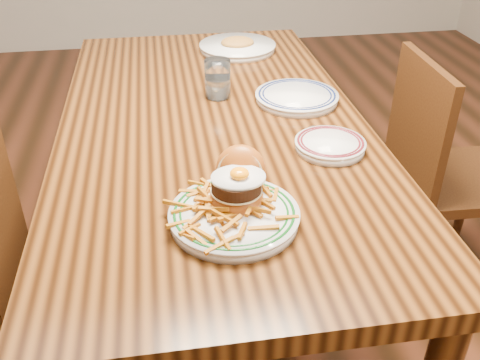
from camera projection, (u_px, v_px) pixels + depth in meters
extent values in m
plane|color=black|center=(218.00, 309.00, 1.91)|extent=(6.00, 6.00, 0.00)
cube|color=black|center=(213.00, 127.00, 1.52)|extent=(0.85, 1.60, 0.05)
cylinder|color=black|center=(111.00, 135.00, 2.29)|extent=(0.07, 0.07, 0.70)
cylinder|color=black|center=(277.00, 123.00, 2.39)|extent=(0.07, 0.07, 0.70)
cylinder|color=#3F240D|center=(35.00, 296.00, 1.71)|extent=(0.04, 0.04, 0.37)
cube|color=#3F240D|center=(455.00, 180.00, 1.88)|extent=(0.41, 0.41, 0.04)
cube|color=#3F240D|center=(418.00, 124.00, 1.74)|extent=(0.04, 0.40, 0.42)
cylinder|color=#3F240D|center=(465.00, 200.00, 2.16)|extent=(0.04, 0.04, 0.39)
cylinder|color=#3F240D|center=(384.00, 205.00, 2.12)|extent=(0.04, 0.04, 0.39)
cylinder|color=#3F240D|center=(418.00, 261.00, 1.84)|extent=(0.04, 0.04, 0.39)
cylinder|color=silver|center=(234.00, 218.00, 1.10)|extent=(0.26, 0.26, 0.02)
cylinder|color=silver|center=(234.00, 213.00, 1.09)|extent=(0.27, 0.27, 0.01)
torus|color=#0C4612|center=(234.00, 212.00, 1.09)|extent=(0.25, 0.25, 0.01)
torus|color=#0C4612|center=(234.00, 212.00, 1.09)|extent=(0.22, 0.22, 0.01)
ellipsoid|color=#A64B15|center=(236.00, 198.00, 1.11)|extent=(0.11, 0.11, 0.05)
cylinder|color=beige|center=(236.00, 190.00, 1.10)|extent=(0.11, 0.11, 0.00)
cylinder|color=black|center=(236.00, 184.00, 1.09)|extent=(0.10, 0.10, 0.03)
ellipsoid|color=white|center=(238.00, 177.00, 1.08)|extent=(0.11, 0.09, 0.01)
ellipsoid|color=orange|center=(239.00, 174.00, 1.07)|extent=(0.04, 0.04, 0.02)
ellipsoid|color=#A64B15|center=(241.00, 169.00, 1.15)|extent=(0.13, 0.12, 0.12)
cylinder|color=beige|center=(240.00, 174.00, 1.13)|extent=(0.10, 0.06, 0.09)
cylinder|color=silver|center=(330.00, 147.00, 1.36)|extent=(0.18, 0.18, 0.02)
cylinder|color=silver|center=(330.00, 142.00, 1.35)|extent=(0.18, 0.18, 0.01)
torus|color=#531219|center=(330.00, 142.00, 1.35)|extent=(0.17, 0.17, 0.01)
torus|color=#531219|center=(330.00, 142.00, 1.35)|extent=(0.15, 0.15, 0.01)
cube|color=silver|center=(337.00, 139.00, 1.36)|extent=(0.07, 0.11, 0.00)
cylinder|color=silver|center=(297.00, 99.00, 1.61)|extent=(0.25, 0.25, 0.02)
cylinder|color=silver|center=(297.00, 95.00, 1.60)|extent=(0.25, 0.25, 0.01)
torus|color=#0D1845|center=(297.00, 94.00, 1.60)|extent=(0.23, 0.23, 0.01)
torus|color=#0D1845|center=(297.00, 94.00, 1.60)|extent=(0.21, 0.21, 0.01)
cylinder|color=white|center=(218.00, 79.00, 1.61)|extent=(0.08, 0.08, 0.12)
cylinder|color=silver|center=(218.00, 87.00, 1.63)|extent=(0.07, 0.07, 0.06)
cylinder|color=silver|center=(237.00, 48.00, 2.00)|extent=(0.28, 0.28, 0.02)
cylinder|color=silver|center=(237.00, 45.00, 1.99)|extent=(0.28, 0.28, 0.01)
ellipsoid|color=#A7732F|center=(237.00, 42.00, 1.99)|extent=(0.12, 0.10, 0.04)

